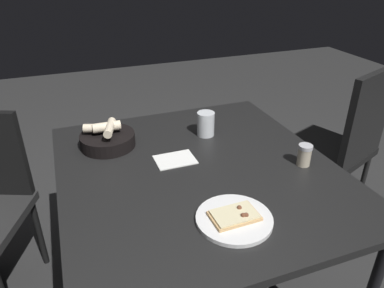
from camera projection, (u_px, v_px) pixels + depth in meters
name	position (u px, v px, depth m)	size (l,w,h in m)	color
dining_table	(198.00, 180.00, 1.45)	(1.06, 1.14, 0.73)	black
pizza_plate	(234.00, 218.00, 1.14)	(0.24, 0.24, 0.04)	white
bread_basket	(108.00, 138.00, 1.56)	(0.23, 0.23, 0.12)	black
beer_glass	(206.00, 125.00, 1.65)	(0.08, 0.08, 0.11)	silver
pepper_shaker	(304.00, 156.00, 1.42)	(0.05, 0.05, 0.09)	#BFB299
napkin	(175.00, 160.00, 1.47)	(0.16, 0.12, 0.00)	white
chair_near	(342.00, 140.00, 2.03)	(0.57, 0.57, 0.96)	black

